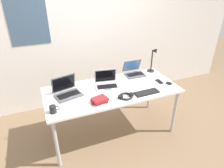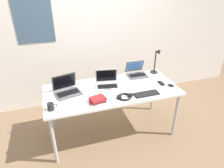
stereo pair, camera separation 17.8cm
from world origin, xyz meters
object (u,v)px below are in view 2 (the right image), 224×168
laptop_by_keyboard (67,90)px  book_stack (98,99)px  laptop_near_lamp (137,73)px  laptop_mid_desk (107,83)px  computer_mouse (171,85)px  headphones (125,97)px  external_keyboard (146,94)px  desk_lamp (156,62)px  coffee_mug (51,107)px  cell_phone (161,83)px

laptop_by_keyboard → book_stack: size_ratio=1.74×
laptop_near_lamp → laptop_mid_desk: (-0.53, -0.20, 0.00)m
laptop_mid_desk → computer_mouse: laptop_mid_desk is taller
computer_mouse → headphones: size_ratio=0.45×
headphones → book_stack: 0.35m
laptop_mid_desk → book_stack: size_ratio=1.62×
laptop_near_lamp → external_keyboard: laptop_near_lamp is taller
laptop_near_lamp → laptop_by_keyboard: size_ratio=0.79×
desk_lamp → computer_mouse: 0.48m
desk_lamp → external_keyboard: bearing=-127.4°
laptop_near_lamp → coffee_mug: size_ratio=2.64×
computer_mouse → book_stack: size_ratio=0.44×
external_keyboard → headphones: headphones is taller
desk_lamp → cell_phone: desk_lamp is taller
coffee_mug → computer_mouse: bearing=2.7°
computer_mouse → headphones: 0.73m
desk_lamp → cell_phone: size_ratio=2.94×
desk_lamp → laptop_by_keyboard: (-1.39, -0.19, -0.15)m
coffee_mug → desk_lamp: bearing=17.9°
laptop_by_keyboard → laptop_mid_desk: 0.55m
laptop_mid_desk → headphones: size_ratio=1.64×
headphones → coffee_mug: (-0.90, 0.01, 0.03)m
laptop_by_keyboard → headphones: size_ratio=1.76×
external_keyboard → coffee_mug: size_ratio=2.92×
laptop_by_keyboard → laptop_mid_desk: size_ratio=1.07×
cell_phone → headphones: (-0.63, -0.20, 0.01)m
cell_phone → coffee_mug: coffee_mug is taller
laptop_mid_desk → book_stack: 0.40m
external_keyboard → headphones: bearing=176.9°
desk_lamp → computer_mouse: (0.01, -0.44, -0.18)m
headphones → coffee_mug: coffee_mug is taller
headphones → external_keyboard: bearing=-2.4°
desk_lamp → cell_phone: (-0.08, -0.33, -0.19)m
laptop_near_lamp → headphones: (-0.40, -0.56, -0.03)m
laptop_by_keyboard → headphones: (0.68, -0.34, -0.03)m
coffee_mug → cell_phone: bearing=7.0°
cell_phone → coffee_mug: size_ratio=1.20×
laptop_mid_desk → computer_mouse: (0.85, -0.27, -0.03)m
desk_lamp → laptop_mid_desk: bearing=-168.1°
desk_lamp → laptop_by_keyboard: 1.41m
desk_lamp → external_keyboard: desk_lamp is taller
coffee_mug → book_stack: bearing=0.8°
external_keyboard → coffee_mug: 1.19m
external_keyboard → laptop_near_lamp: bearing=78.5°
external_keyboard → computer_mouse: bearing=12.3°
laptop_by_keyboard → computer_mouse: 1.42m
laptop_mid_desk → headphones: (0.13, -0.35, -0.03)m
laptop_near_lamp → headphones: laptop_near_lamp is taller
headphones → coffee_mug: bearing=179.4°
external_keyboard → computer_mouse: size_ratio=3.44×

